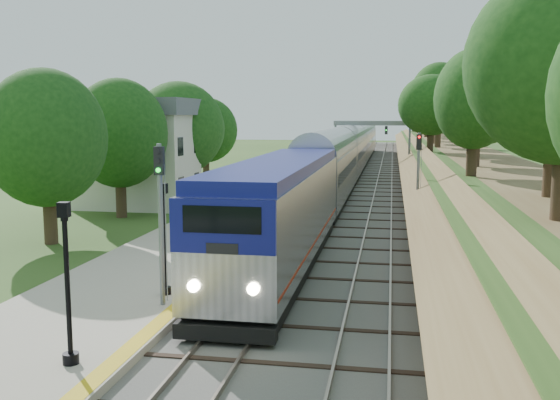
% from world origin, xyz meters
% --- Properties ---
extents(ground, '(320.00, 320.00, 0.00)m').
position_xyz_m(ground, '(0.00, 0.00, 0.00)').
color(ground, '#2D4C19').
rests_on(ground, ground).
extents(trackbed, '(9.50, 170.00, 0.28)m').
position_xyz_m(trackbed, '(2.00, 60.00, 0.07)').
color(trackbed, '#4C4944').
rests_on(trackbed, ground).
extents(platform, '(6.40, 68.00, 0.38)m').
position_xyz_m(platform, '(-5.20, 16.00, 0.19)').
color(platform, '#ADA38B').
rests_on(platform, ground).
extents(yellow_stripe, '(0.55, 68.00, 0.01)m').
position_xyz_m(yellow_stripe, '(-2.35, 16.00, 0.39)').
color(yellow_stripe, gold).
rests_on(yellow_stripe, platform).
extents(embankment, '(10.64, 170.00, 11.70)m').
position_xyz_m(embankment, '(10.35, 60.00, 1.95)').
color(embankment, brown).
rests_on(embankment, ground).
extents(station_building, '(8.60, 6.60, 8.00)m').
position_xyz_m(station_building, '(-14.00, 30.00, 4.09)').
color(station_building, beige).
rests_on(station_building, ground).
extents(signal_gantry, '(8.40, 0.38, 6.20)m').
position_xyz_m(signal_gantry, '(2.47, 54.99, 4.82)').
color(signal_gantry, slate).
rests_on(signal_gantry, ground).
extents(trees_behind_platform, '(7.82, 53.32, 7.21)m').
position_xyz_m(trees_behind_platform, '(-11.17, 20.67, 4.53)').
color(trees_behind_platform, '#332316').
rests_on(trees_behind_platform, ground).
extents(train, '(3.13, 104.13, 4.60)m').
position_xyz_m(train, '(0.00, 53.97, 2.36)').
color(train, black).
rests_on(train, trackbed).
extents(lamppost_mid, '(0.42, 0.42, 4.23)m').
position_xyz_m(lamppost_mid, '(-3.40, 0.47, 2.27)').
color(lamppost_mid, black).
rests_on(lamppost_mid, platform).
extents(lamppost_far, '(0.40, 0.40, 4.01)m').
position_xyz_m(lamppost_far, '(-3.24, 6.94, 2.17)').
color(lamppost_far, black).
rests_on(lamppost_far, platform).
extents(signal_platform, '(0.32, 0.25, 5.46)m').
position_xyz_m(signal_platform, '(-2.90, 5.76, 3.74)').
color(signal_platform, slate).
rests_on(signal_platform, platform).
extents(signal_farside, '(0.31, 0.25, 5.66)m').
position_xyz_m(signal_farside, '(6.20, 23.50, 3.58)').
color(signal_farside, slate).
rests_on(signal_farside, ground).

